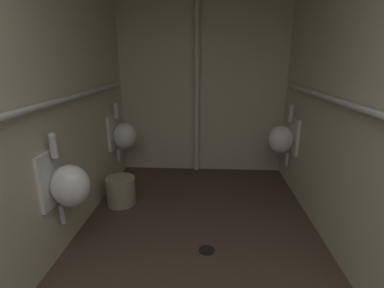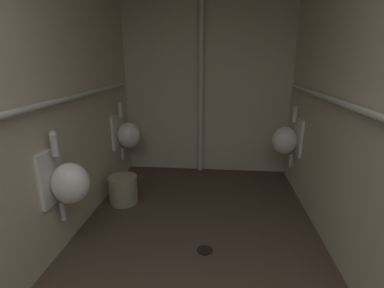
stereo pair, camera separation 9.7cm
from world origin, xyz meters
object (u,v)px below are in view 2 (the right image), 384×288
urinal_left_mid (68,182)px  standpipe_back_wall (201,80)px  urinal_right_mid (286,140)px  urinal_left_far (127,134)px  waste_bin (123,189)px  floor_drain (205,250)px

urinal_left_mid → standpipe_back_wall: bearing=64.4°
urinal_left_mid → urinal_right_mid: (1.99, 1.41, 0.00)m
urinal_left_far → standpipe_back_wall: bearing=25.8°
urinal_right_mid → standpipe_back_wall: size_ratio=0.29×
urinal_left_mid → urinal_right_mid: same height
urinal_right_mid → waste_bin: 2.01m
urinal_right_mid → floor_drain: (-0.91, -1.29, -0.65)m
waste_bin → standpipe_back_wall: bearing=51.7°
standpipe_back_wall → floor_drain: standpipe_back_wall is taller
standpipe_back_wall → urinal_left_far: bearing=-154.2°
urinal_left_mid → floor_drain: bearing=6.5°
urinal_left_mid → waste_bin: 1.03m
urinal_left_mid → waste_bin: (0.11, 0.89, -0.49)m
floor_drain → waste_bin: size_ratio=0.44×
urinal_right_mid → waste_bin: urinal_right_mid is taller
urinal_left_far → urinal_right_mid: 1.99m
urinal_left_far → floor_drain: 1.84m
urinal_left_mid → waste_bin: bearing=82.9°
standpipe_back_wall → floor_drain: (0.16, -1.79, -1.31)m
urinal_left_far → urinal_right_mid: bearing=-1.7°
standpipe_back_wall → waste_bin: size_ratio=8.09×
urinal_left_mid → standpipe_back_wall: size_ratio=0.29×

